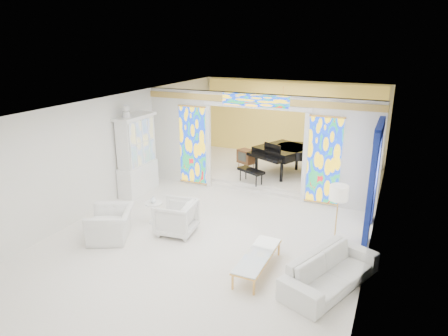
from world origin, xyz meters
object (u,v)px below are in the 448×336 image
at_px(sofa, 331,271).
at_px(coffee_table, 258,256).
at_px(armchair_right, 176,217).
at_px(grand_piano, 288,152).
at_px(china_cabinet, 137,156).
at_px(tv_console, 246,157).
at_px(armchair_left, 111,224).

bearing_deg(sofa, coffee_table, 115.76).
relative_size(armchair_right, coffee_table, 0.54).
xyz_separation_m(sofa, grand_piano, (-2.40, 5.64, 0.60)).
xyz_separation_m(armchair_right, sofa, (3.77, -0.69, -0.08)).
relative_size(china_cabinet, coffee_table, 1.63).
bearing_deg(tv_console, coffee_table, -42.31).
bearing_deg(armchair_left, china_cabinet, 175.64).
bearing_deg(sofa, tv_console, 57.12).
bearing_deg(armchair_right, coffee_table, 64.23).
height_order(armchair_left, tv_console, tv_console).
distance_m(china_cabinet, tv_console, 3.83).
xyz_separation_m(armchair_left, tv_console, (1.19, 5.68, 0.25)).
height_order(coffee_table, tv_console, tv_console).
relative_size(coffee_table, grand_piano, 0.58).
bearing_deg(sofa, grand_piano, 45.40).
bearing_deg(china_cabinet, tv_console, 52.17).
relative_size(grand_piano, tv_console, 4.19).
xyz_separation_m(china_cabinet, sofa, (6.17, -2.54, -0.85)).
distance_m(coffee_table, grand_piano, 5.84).
relative_size(armchair_left, armchair_right, 1.24).
bearing_deg(grand_piano, china_cabinet, -115.67).
bearing_deg(armchair_left, armchair_right, 96.27).
bearing_deg(armchair_left, tv_console, 140.89).
bearing_deg(armchair_right, sofa, 72.13).
xyz_separation_m(armchair_left, armchair_right, (1.26, 0.84, 0.05)).
xyz_separation_m(armchair_right, grand_piano, (1.37, 4.95, 0.52)).
bearing_deg(coffee_table, sofa, 3.36).
xyz_separation_m(sofa, coffee_table, (-1.42, -0.08, 0.02)).
distance_m(armchair_left, grand_piano, 6.38).
bearing_deg(tv_console, sofa, -30.85).
xyz_separation_m(coffee_table, tv_console, (-2.42, 5.62, 0.27)).
relative_size(armchair_right, grand_piano, 0.31).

